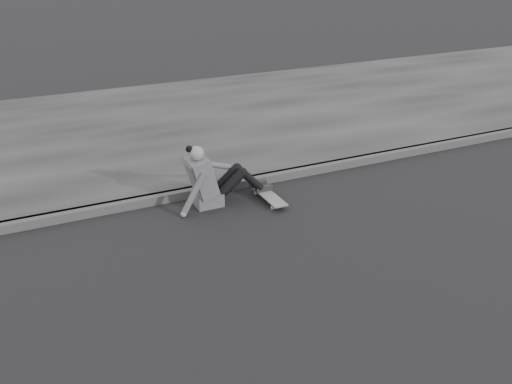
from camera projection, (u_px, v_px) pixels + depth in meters
ground at (454, 242)px, 6.80m from camera, size 80.00×80.00×0.00m
curb at (337, 165)px, 8.90m from camera, size 24.00×0.16×0.12m
sidewalk at (255, 114)px, 11.38m from camera, size 24.00×6.00×0.12m
skateboard at (269, 196)px, 7.82m from camera, size 0.20×0.78×0.09m
seated_woman at (212, 179)px, 7.62m from camera, size 1.38×0.46×0.88m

